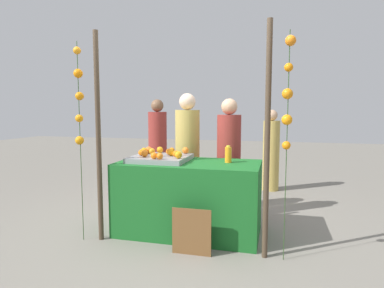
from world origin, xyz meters
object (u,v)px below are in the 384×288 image
at_px(orange_1, 176,154).
at_px(vendor_right, 229,162).
at_px(chalkboard_sign, 192,232).
at_px(orange_0, 142,153).
at_px(juice_bottle, 228,155).
at_px(vendor_left, 187,158).
at_px(stall_counter, 189,197).

relative_size(orange_1, vendor_right, 0.05).
height_order(orange_1, chalkboard_sign, orange_1).
bearing_deg(orange_0, juice_bottle, 6.49).
relative_size(orange_1, juice_bottle, 0.38).
height_order(chalkboard_sign, vendor_right, vendor_right).
distance_m(orange_0, vendor_right, 1.24).
relative_size(juice_bottle, chalkboard_sign, 0.41).
distance_m(orange_1, vendor_left, 0.78).
distance_m(orange_0, chalkboard_sign, 1.20).
height_order(juice_bottle, vendor_right, vendor_right).
relative_size(orange_0, vendor_left, 0.05).
height_order(stall_counter, juice_bottle, juice_bottle).
bearing_deg(juice_bottle, vendor_right, 97.57).
bearing_deg(orange_1, juice_bottle, 10.91).
xyz_separation_m(orange_1, chalkboard_sign, (0.34, -0.56, -0.72)).
bearing_deg(juice_bottle, orange_1, -169.09).
bearing_deg(chalkboard_sign, stall_counter, 107.75).
xyz_separation_m(orange_1, vendor_right, (0.52, 0.76, -0.20)).
distance_m(chalkboard_sign, vendor_right, 1.43).
xyz_separation_m(chalkboard_sign, vendor_left, (-0.41, 1.32, 0.56)).
height_order(chalkboard_sign, vendor_left, vendor_left).
relative_size(orange_1, chalkboard_sign, 0.15).
bearing_deg(juice_bottle, vendor_left, 136.29).
bearing_deg(orange_0, stall_counter, 3.30).
bearing_deg(vendor_right, chalkboard_sign, -97.81).
height_order(stall_counter, orange_1, orange_1).
height_order(juice_bottle, vendor_left, vendor_left).
xyz_separation_m(juice_bottle, vendor_right, (-0.09, 0.65, -0.19)).
distance_m(juice_bottle, chalkboard_sign, 1.02).
bearing_deg(chalkboard_sign, juice_bottle, 68.43).
bearing_deg(orange_0, orange_1, 0.21).
bearing_deg(vendor_right, stall_counter, -116.87).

